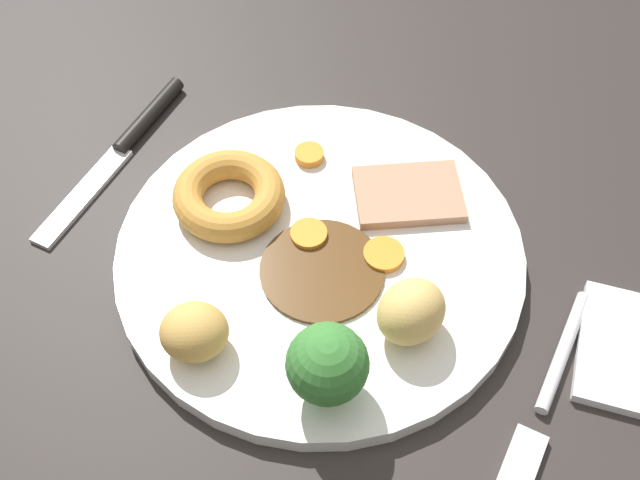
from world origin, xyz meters
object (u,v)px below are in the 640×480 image
object	(u,v)px
roast_potato_right	(411,312)
carrot_coin_side	(311,231)
yorkshire_pudding	(228,196)
fork	(546,397)
meat_slice_main	(408,194)
knife	(126,143)
dinner_plate	(320,254)
broccoli_floret	(327,365)
carrot_coin_back	(384,255)
carrot_coin_front	(309,155)
roast_potato_left	(194,332)

from	to	relation	value
roast_potato_right	carrot_coin_side	world-z (taller)	roast_potato_right
yorkshire_pudding	fork	size ratio (longest dim) A/B	0.53
carrot_coin_side	meat_slice_main	bearing A→B (deg)	-128.01
roast_potato_right	knife	size ratio (longest dim) A/B	0.25
dinner_plate	broccoli_floret	world-z (taller)	broccoli_floret
yorkshire_pudding	carrot_coin_back	distance (cm)	11.92
dinner_plate	meat_slice_main	size ratio (longest dim) A/B	3.71
dinner_plate	roast_potato_right	world-z (taller)	roast_potato_right
carrot_coin_back	knife	xyz separation A→B (cm)	(22.89, -1.43, -1.22)
carrot_coin_back	carrot_coin_side	size ratio (longest dim) A/B	1.10
carrot_coin_front	fork	bearing A→B (deg)	154.95
carrot_coin_side	carrot_coin_back	bearing A→B (deg)	-175.14
dinner_plate	roast_potato_right	distance (cm)	9.07
dinner_plate	roast_potato_left	world-z (taller)	roast_potato_left
meat_slice_main	roast_potato_left	bearing A→B (deg)	67.81
roast_potato_left	carrot_coin_back	distance (cm)	14.18
meat_slice_main	yorkshire_pudding	bearing A→B (deg)	30.26
carrot_coin_front	carrot_coin_side	xyz separation A→B (cm)	(-3.47, 6.34, -0.03)
carrot_coin_side	fork	xyz separation A→B (cm)	(-18.72, 4.03, -1.33)
meat_slice_main	roast_potato_left	size ratio (longest dim) A/B	1.77
yorkshire_pudding	broccoli_floret	bearing A→B (deg)	142.68
carrot_coin_front	fork	world-z (taller)	carrot_coin_front
meat_slice_main	knife	bearing A→B (deg)	10.78
dinner_plate	carrot_coin_side	xyz separation A→B (cm)	(1.15, -0.90, 1.01)
dinner_plate	broccoli_floret	distance (cm)	11.42
yorkshire_pudding	roast_potato_right	bearing A→B (deg)	167.11
roast_potato_right	carrot_coin_front	distance (cm)	16.46
carrot_coin_back	yorkshire_pudding	bearing A→B (deg)	4.31
broccoli_floret	knife	world-z (taller)	broccoli_floret
meat_slice_main	roast_potato_right	xyz separation A→B (cm)	(-4.40, 10.14, 1.70)
yorkshire_pudding	carrot_coin_front	world-z (taller)	yorkshire_pudding
roast_potato_left	roast_potato_right	size ratio (longest dim) A/B	0.93
dinner_plate	fork	xyz separation A→B (cm)	(-17.57, 3.13, -0.31)
carrot_coin_front	fork	distance (cm)	24.53
carrot_coin_front	broccoli_floret	bearing A→B (deg)	120.80
roast_potato_left	knife	distance (cm)	20.29
carrot_coin_front	knife	world-z (taller)	carrot_coin_front
carrot_coin_front	fork	xyz separation A→B (cm)	(-22.19, 10.37, -1.35)
yorkshire_pudding	knife	distance (cm)	11.46
roast_potato_left	carrot_coin_front	xyz separation A→B (cm)	(1.14, -17.67, -1.41)
dinner_plate	roast_potato_left	bearing A→B (deg)	71.56
broccoli_floret	carrot_coin_side	bearing A→B (deg)	-57.94
carrot_coin_side	fork	bearing A→B (deg)	167.85
yorkshire_pudding	carrot_coin_front	size ratio (longest dim) A/B	3.64
fork	knife	world-z (taller)	knife
carrot_coin_side	carrot_coin_front	bearing A→B (deg)	-61.31
yorkshire_pudding	knife	xyz separation A→B (cm)	(11.04, -2.32, -2.04)
dinner_plate	carrot_coin_side	world-z (taller)	carrot_coin_side
roast_potato_right	carrot_coin_back	bearing A→B (deg)	-49.72
dinner_plate	yorkshire_pudding	distance (cm)	7.83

